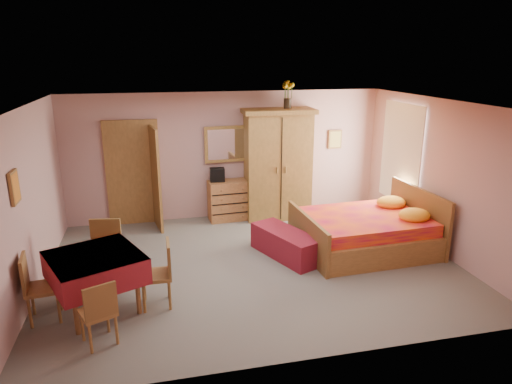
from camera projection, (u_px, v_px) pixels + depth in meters
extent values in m
plane|color=slate|center=(254.00, 265.00, 7.45)|extent=(6.50, 6.50, 0.00)
plane|color=brown|center=(254.00, 104.00, 6.71)|extent=(6.50, 6.50, 0.00)
cube|color=tan|center=(227.00, 156.00, 9.41)|extent=(6.50, 0.10, 2.60)
cube|color=tan|center=(307.00, 254.00, 4.75)|extent=(6.50, 0.10, 2.60)
cube|color=tan|center=(28.00, 203.00, 6.38)|extent=(0.10, 5.00, 2.60)
cube|color=tan|center=(439.00, 177.00, 7.78)|extent=(0.10, 5.00, 2.60)
cube|color=#9E6B35|center=(133.00, 174.00, 9.05)|extent=(1.06, 0.12, 2.15)
cube|color=white|center=(401.00, 154.00, 8.85)|extent=(0.08, 1.40, 1.95)
cube|color=orange|center=(14.00, 187.00, 5.71)|extent=(0.04, 0.32, 0.42)
cube|color=#D8BF59|center=(335.00, 139.00, 9.82)|extent=(0.30, 0.04, 0.40)
cube|color=#A16436|center=(230.00, 200.00, 9.42)|extent=(0.90, 0.49, 0.83)
cube|color=silver|center=(227.00, 144.00, 9.29)|extent=(0.94, 0.11, 0.74)
cube|color=black|center=(217.00, 175.00, 9.25)|extent=(0.30, 0.23, 0.27)
cube|color=black|center=(252.00, 174.00, 9.42)|extent=(0.28, 0.28, 1.88)
cube|color=olive|center=(278.00, 164.00, 9.37)|extent=(1.47, 0.79, 2.27)
cube|color=gold|center=(288.00, 94.00, 9.03)|extent=(0.22, 0.22, 0.55)
cube|color=#BD123A|center=(365.00, 222.00, 7.91)|extent=(2.31, 1.86, 1.03)
cube|color=maroon|center=(286.00, 244.00, 7.71)|extent=(0.99, 1.45, 0.45)
cube|color=maroon|center=(97.00, 283.00, 6.02)|extent=(1.44, 1.44, 0.80)
cube|color=#9C6735|center=(98.00, 312.00, 5.33)|extent=(0.49, 0.49, 0.83)
cube|color=#AC703A|center=(104.00, 255.00, 6.63)|extent=(0.52, 0.52, 0.98)
cube|color=#996334|center=(43.00, 287.00, 5.80)|extent=(0.46, 0.46, 0.91)
cube|color=olive|center=(156.00, 275.00, 6.14)|extent=(0.41, 0.41, 0.91)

